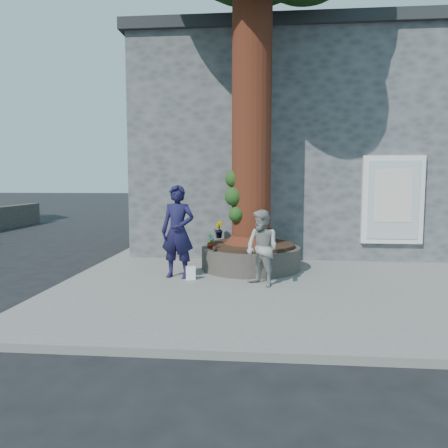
{
  "coord_description": "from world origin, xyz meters",
  "views": [
    {
      "loc": [
        1.11,
        -8.12,
        2.22
      ],
      "look_at": [
        0.24,
        1.22,
        1.25
      ],
      "focal_mm": 35.0,
      "sensor_mm": 36.0,
      "label": 1
    }
  ],
  "objects": [
    {
      "name": "yellow_line",
      "position": [
        -3.05,
        1.0,
        0.0
      ],
      "size": [
        0.1,
        30.0,
        0.01
      ],
      "primitive_type": "cube",
      "color": "yellow",
      "rests_on": "ground"
    },
    {
      "name": "plant_a",
      "position": [
        -0.05,
        1.15,
        0.89
      ],
      "size": [
        0.21,
        0.2,
        0.33
      ],
      "primitive_type": "imported",
      "rotation": [
        0.0,
        0.0,
        0.59
      ],
      "color": "gray",
      "rests_on": "planter"
    },
    {
      "name": "woman",
      "position": [
        1.07,
        0.36,
        0.87
      ],
      "size": [
        0.92,
        0.92,
        1.5
      ],
      "primitive_type": "imported",
      "rotation": [
        0.0,
        0.0,
        -0.76
      ],
      "color": "#989591",
      "rests_on": "pavement"
    },
    {
      "name": "shopping_bag",
      "position": [
        -0.42,
        0.76,
        0.26
      ],
      "size": [
        0.22,
        0.15,
        0.28
      ],
      "primitive_type": "cube",
      "rotation": [
        0.0,
        0.0,
        0.18
      ],
      "color": "white",
      "rests_on": "pavement"
    },
    {
      "name": "ground",
      "position": [
        0.0,
        0.0,
        0.0
      ],
      "size": [
        120.0,
        120.0,
        0.0
      ],
      "primitive_type": "plane",
      "color": "black",
      "rests_on": "ground"
    },
    {
      "name": "plant_c",
      "position": [
        1.05,
        1.93,
        0.87
      ],
      "size": [
        0.18,
        0.18,
        0.3
      ],
      "primitive_type": "imported",
      "rotation": [
        0.0,
        0.0,
        3.26
      ],
      "color": "gray",
      "rests_on": "planter"
    },
    {
      "name": "man",
      "position": [
        -0.72,
        0.94,
        1.11
      ],
      "size": [
        0.79,
        0.58,
        1.98
      ],
      "primitive_type": "imported",
      "rotation": [
        0.0,
        0.0,
        -0.16
      ],
      "color": "#151336",
      "rests_on": "pavement"
    },
    {
      "name": "stone_shop",
      "position": [
        2.5,
        7.2,
        3.16
      ],
      "size": [
        10.3,
        8.3,
        6.3
      ],
      "color": "#494C4E",
      "rests_on": "ground"
    },
    {
      "name": "planter",
      "position": [
        0.8,
        2.0,
        0.41
      ],
      "size": [
        2.3,
        2.3,
        0.6
      ],
      "color": "black",
      "rests_on": "pavement"
    },
    {
      "name": "plant_b",
      "position": [
        -0.05,
        2.85,
        0.94
      ],
      "size": [
        0.32,
        0.32,
        0.44
      ],
      "primitive_type": "imported",
      "rotation": [
        0.0,
        0.0,
        2.04
      ],
      "color": "gray",
      "rests_on": "planter"
    },
    {
      "name": "pavement",
      "position": [
        1.5,
        1.0,
        0.06
      ],
      "size": [
        9.0,
        8.0,
        0.12
      ],
      "primitive_type": "cube",
      "color": "slate",
      "rests_on": "ground"
    },
    {
      "name": "plant_d",
      "position": [
        -0.05,
        2.85,
        0.86
      ],
      "size": [
        0.35,
        0.34,
        0.29
      ],
      "primitive_type": "imported",
      "rotation": [
        0.0,
        0.0,
        5.62
      ],
      "color": "gray",
      "rests_on": "planter"
    }
  ]
}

